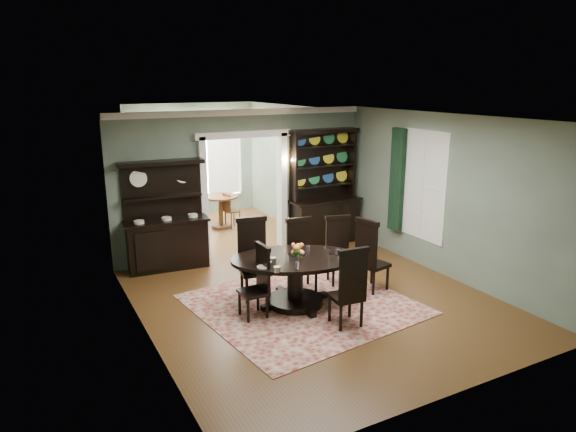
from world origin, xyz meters
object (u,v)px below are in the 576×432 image
dining_table (295,272)px  sideboard (166,231)px  parlor_table (221,207)px  welsh_dresser (324,202)px

dining_table → sideboard: sideboard is taller
parlor_table → welsh_dresser: bearing=-54.0°
sideboard → welsh_dresser: welsh_dresser is taller
parlor_table → dining_table: bearing=-96.6°
dining_table → sideboard: (-1.37, 2.69, 0.17)m
dining_table → welsh_dresser: welsh_dresser is taller
dining_table → welsh_dresser: bearing=70.1°
sideboard → parlor_table: (1.94, 2.20, -0.21)m
dining_table → parlor_table: 4.92m
sideboard → welsh_dresser: bearing=3.9°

